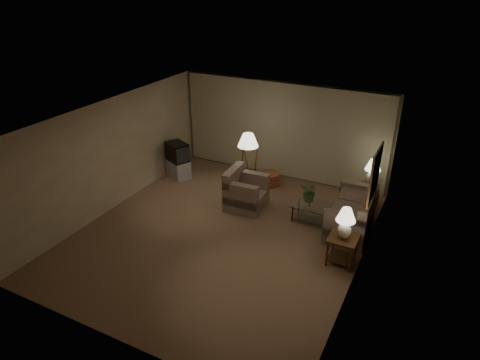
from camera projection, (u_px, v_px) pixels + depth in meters
name	position (u px, v px, depth m)	size (l,w,h in m)	color
ground	(223.00, 233.00, 9.67)	(7.00, 7.00, 0.00)	#976D53
room_shell	(254.00, 139.00, 10.09)	(6.04, 7.02, 2.72)	beige
sofa	(351.00, 214.00, 9.66)	(1.82, 1.02, 0.78)	gray
armchair	(246.00, 193.00, 10.54)	(1.04, 1.00, 0.79)	gray
side_table_near	(342.00, 245.00, 8.51)	(0.56, 0.56, 0.60)	#3B2310
side_table_far	(369.00, 192.00, 10.59)	(0.50, 0.42, 0.60)	#3B2310
table_lamp_near	(346.00, 221.00, 8.25)	(0.38, 0.38, 0.66)	white
table_lamp_far	(373.00, 170.00, 10.33)	(0.38, 0.38, 0.66)	white
coffee_table	(315.00, 212.00, 9.96)	(1.07, 0.58, 0.41)	silver
tv_cabinet	(178.00, 169.00, 12.18)	(0.83, 0.70, 0.50)	#B2B2B4
crt_tv	(177.00, 152.00, 11.95)	(0.75, 0.67, 0.53)	black
floor_lamp	(248.00, 162.00, 11.07)	(0.53, 0.53, 1.64)	#3B2310
ottoman	(269.00, 179.00, 11.73)	(0.53, 0.53, 0.35)	#9A4B34
vase	(309.00, 202.00, 9.93)	(0.13, 0.13, 0.14)	white
flowers	(310.00, 190.00, 9.79)	(0.44, 0.38, 0.49)	#417031
book	(324.00, 211.00, 9.71)	(0.16, 0.21, 0.02)	olive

